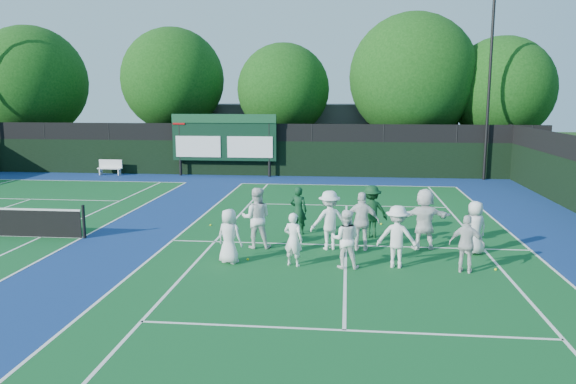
# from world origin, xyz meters

# --- Properties ---
(ground) EXTENTS (120.00, 120.00, 0.00)m
(ground) POSITION_xyz_m (0.00, 0.00, 0.00)
(ground) COLOR #15360E
(ground) RESTS_ON ground
(court_apron) EXTENTS (34.00, 32.00, 0.01)m
(court_apron) POSITION_xyz_m (-6.00, 1.00, 0.00)
(court_apron) COLOR navy
(court_apron) RESTS_ON ground
(near_court) EXTENTS (11.05, 23.85, 0.01)m
(near_court) POSITION_xyz_m (0.00, 1.00, 0.01)
(near_court) COLOR #104F21
(near_court) RESTS_ON ground
(back_fence) EXTENTS (34.00, 0.08, 3.00)m
(back_fence) POSITION_xyz_m (-6.00, 16.00, 1.36)
(back_fence) COLOR black
(back_fence) RESTS_ON ground
(scoreboard) EXTENTS (6.00, 0.21, 3.55)m
(scoreboard) POSITION_xyz_m (-7.01, 15.59, 2.19)
(scoreboard) COLOR black
(scoreboard) RESTS_ON ground
(clubhouse) EXTENTS (18.00, 6.00, 4.00)m
(clubhouse) POSITION_xyz_m (-2.00, 24.00, 2.00)
(clubhouse) COLOR #515155
(clubhouse) RESTS_ON ground
(light_pole_right) EXTENTS (1.20, 0.30, 10.12)m
(light_pole_right) POSITION_xyz_m (7.50, 15.70, 6.30)
(light_pole_right) COLOR black
(light_pole_right) RESTS_ON ground
(bench) EXTENTS (1.43, 0.44, 0.90)m
(bench) POSITION_xyz_m (-13.75, 15.37, 0.48)
(bench) COLOR white
(bench) RESTS_ON ground
(tree_a) EXTENTS (7.24, 7.24, 9.07)m
(tree_a) POSITION_xyz_m (-20.52, 19.58, 5.26)
(tree_a) COLOR black
(tree_a) RESTS_ON ground
(tree_b) EXTENTS (6.50, 6.50, 8.84)m
(tree_b) POSITION_xyz_m (-10.97, 19.58, 5.41)
(tree_b) COLOR black
(tree_b) RESTS_ON ground
(tree_c) EXTENTS (5.73, 5.73, 7.82)m
(tree_c) POSITION_xyz_m (-3.90, 19.58, 4.80)
(tree_c) COLOR black
(tree_c) RESTS_ON ground
(tree_d) EXTENTS (7.69, 7.69, 9.54)m
(tree_d) POSITION_xyz_m (4.03, 19.58, 5.50)
(tree_d) COLOR black
(tree_d) RESTS_ON ground
(tree_e) EXTENTS (6.27, 6.27, 8.09)m
(tree_e) POSITION_xyz_m (9.29, 19.58, 4.80)
(tree_e) COLOR black
(tree_e) RESTS_ON ground
(tennis_ball_0) EXTENTS (0.07, 0.07, 0.07)m
(tennis_ball_0) POSITION_xyz_m (-2.72, -0.88, 0.03)
(tennis_ball_0) COLOR yellow
(tennis_ball_0) RESTS_ON ground
(tennis_ball_1) EXTENTS (0.07, 0.07, 0.07)m
(tennis_ball_1) POSITION_xyz_m (1.25, 3.97, 0.03)
(tennis_ball_1) COLOR yellow
(tennis_ball_1) RESTS_ON ground
(tennis_ball_3) EXTENTS (0.07, 0.07, 0.07)m
(tennis_ball_3) POSITION_xyz_m (-4.78, 3.16, 0.03)
(tennis_ball_3) COLOR yellow
(tennis_ball_3) RESTS_ON ground
(tennis_ball_4) EXTENTS (0.07, 0.07, 0.07)m
(tennis_ball_4) POSITION_xyz_m (1.85, 2.76, 0.03)
(tennis_ball_4) COLOR yellow
(tennis_ball_4) RESTS_ON ground
(tennis_ball_5) EXTENTS (0.07, 0.07, 0.07)m
(tennis_ball_5) POSITION_xyz_m (3.94, -1.11, 0.03)
(tennis_ball_5) COLOR yellow
(tennis_ball_5) RESTS_ON ground
(player_front_0) EXTENTS (0.87, 0.73, 1.52)m
(player_front_0) POSITION_xyz_m (-3.18, -1.17, 0.76)
(player_front_0) COLOR silver
(player_front_0) RESTS_ON ground
(player_front_1) EXTENTS (0.63, 0.52, 1.47)m
(player_front_1) POSITION_xyz_m (-1.41, -1.25, 0.74)
(player_front_1) COLOR white
(player_front_1) RESTS_ON ground
(player_front_2) EXTENTS (0.80, 0.64, 1.58)m
(player_front_2) POSITION_xyz_m (-0.01, -1.26, 0.79)
(player_front_2) COLOR white
(player_front_2) RESTS_ON ground
(player_front_3) EXTENTS (1.19, 0.82, 1.69)m
(player_front_3) POSITION_xyz_m (1.36, -1.09, 0.84)
(player_front_3) COLOR white
(player_front_3) RESTS_ON ground
(player_front_4) EXTENTS (0.97, 0.62, 1.53)m
(player_front_4) POSITION_xyz_m (3.11, -1.36, 0.76)
(player_front_4) COLOR silver
(player_front_4) RESTS_ON ground
(player_back_0) EXTENTS (0.95, 0.76, 1.85)m
(player_back_0) POSITION_xyz_m (-2.69, 0.47, 0.93)
(player_back_0) COLOR silver
(player_back_0) RESTS_ON ground
(player_back_1) EXTENTS (1.31, 1.02, 1.78)m
(player_back_1) POSITION_xyz_m (-0.50, 0.52, 0.89)
(player_back_1) COLOR white
(player_back_1) RESTS_ON ground
(player_back_2) EXTENTS (1.07, 0.54, 1.76)m
(player_back_2) POSITION_xyz_m (0.47, 0.51, 0.88)
(player_back_2) COLOR silver
(player_back_2) RESTS_ON ground
(player_back_3) EXTENTS (1.78, 0.79, 1.85)m
(player_back_3) POSITION_xyz_m (2.32, 0.86, 0.93)
(player_back_3) COLOR white
(player_back_3) RESTS_ON ground
(player_back_4) EXTENTS (0.90, 0.77, 1.57)m
(player_back_4) POSITION_xyz_m (3.71, 0.46, 0.79)
(player_back_4) COLOR silver
(player_back_4) RESTS_ON ground
(coach_left) EXTENTS (0.65, 0.50, 1.60)m
(coach_left) POSITION_xyz_m (-1.58, 2.31, 0.80)
(coach_left) COLOR #0F371E
(coach_left) RESTS_ON ground
(coach_right) EXTENTS (1.24, 0.92, 1.71)m
(coach_right) POSITION_xyz_m (0.80, 2.12, 0.86)
(coach_right) COLOR #0F381B
(coach_right) RESTS_ON ground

